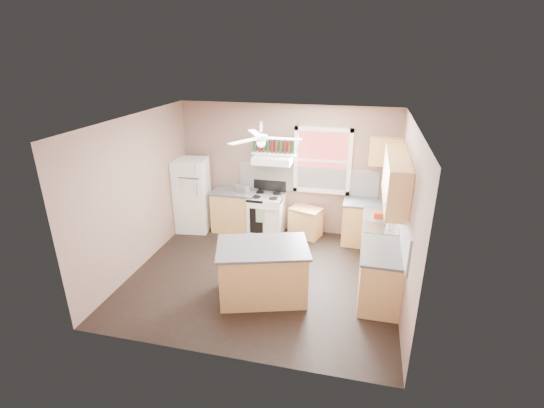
% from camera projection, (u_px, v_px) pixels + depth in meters
% --- Properties ---
extents(floor, '(4.50, 4.50, 0.00)m').
position_uv_depth(floor, '(263.00, 276.00, 6.91)').
color(floor, black).
rests_on(floor, ground).
extents(ceiling, '(4.50, 4.50, 0.00)m').
position_uv_depth(ceiling, '(261.00, 121.00, 5.91)').
color(ceiling, white).
rests_on(ceiling, ground).
extents(wall_back, '(4.50, 0.05, 2.70)m').
position_uv_depth(wall_back, '(286.00, 169.00, 8.24)').
color(wall_back, '#7C5F53').
rests_on(wall_back, ground).
extents(wall_right, '(0.05, 4.00, 2.70)m').
position_uv_depth(wall_right, '(408.00, 217.00, 5.92)').
color(wall_right, '#7C5F53').
rests_on(wall_right, ground).
extents(wall_left, '(0.05, 4.00, 2.70)m').
position_uv_depth(wall_left, '(137.00, 193.00, 6.90)').
color(wall_left, '#7C5F53').
rests_on(wall_left, ground).
extents(backsplash_back, '(2.90, 0.03, 0.55)m').
position_uv_depth(backsplash_back, '(307.00, 180.00, 8.17)').
color(backsplash_back, white).
rests_on(backsplash_back, wall_back).
extents(backsplash_right, '(0.03, 2.60, 0.55)m').
position_uv_depth(backsplash_right, '(402.00, 220.00, 6.27)').
color(backsplash_right, white).
rests_on(backsplash_right, wall_right).
extents(window_view, '(1.00, 0.02, 1.20)m').
position_uv_depth(window_view, '(323.00, 161.00, 7.95)').
color(window_view, maroon).
rests_on(window_view, wall_back).
extents(window_frame, '(1.16, 0.07, 1.36)m').
position_uv_depth(window_frame, '(322.00, 161.00, 7.92)').
color(window_frame, white).
rests_on(window_frame, wall_back).
extents(refrigerator, '(0.75, 0.73, 1.57)m').
position_uv_depth(refrigerator, '(192.00, 195.00, 8.42)').
color(refrigerator, white).
rests_on(refrigerator, floor).
extents(base_cabinet_left, '(0.90, 0.60, 0.86)m').
position_uv_depth(base_cabinet_left, '(235.00, 211.00, 8.52)').
color(base_cabinet_left, tan).
rests_on(base_cabinet_left, floor).
extents(counter_left, '(0.92, 0.62, 0.04)m').
position_uv_depth(counter_left, '(234.00, 192.00, 8.35)').
color(counter_left, '#424244').
rests_on(counter_left, base_cabinet_left).
extents(toaster, '(0.32, 0.25, 0.18)m').
position_uv_depth(toaster, '(243.00, 188.00, 8.24)').
color(toaster, silver).
rests_on(toaster, counter_left).
extents(stove, '(0.71, 0.64, 0.86)m').
position_uv_depth(stove, '(267.00, 215.00, 8.34)').
color(stove, white).
rests_on(stove, floor).
extents(range_hood, '(0.78, 0.50, 0.14)m').
position_uv_depth(range_hood, '(273.00, 160.00, 7.94)').
color(range_hood, white).
rests_on(range_hood, wall_back).
extents(bottle_shelf, '(0.90, 0.26, 0.03)m').
position_uv_depth(bottle_shelf, '(274.00, 153.00, 8.01)').
color(bottle_shelf, white).
rests_on(bottle_shelf, range_hood).
extents(cart, '(0.73, 0.60, 0.63)m').
position_uv_depth(cart, '(306.00, 222.00, 8.27)').
color(cart, tan).
rests_on(cart, floor).
extents(base_cabinet_corner, '(1.00, 0.60, 0.86)m').
position_uv_depth(base_cabinet_corner, '(368.00, 224.00, 7.91)').
color(base_cabinet_corner, tan).
rests_on(base_cabinet_corner, floor).
extents(base_cabinet_right, '(0.60, 2.20, 0.86)m').
position_uv_depth(base_cabinet_right, '(379.00, 259.00, 6.60)').
color(base_cabinet_right, tan).
rests_on(base_cabinet_right, floor).
extents(counter_corner, '(1.02, 0.62, 0.04)m').
position_uv_depth(counter_corner, '(370.00, 203.00, 7.74)').
color(counter_corner, '#424244').
rests_on(counter_corner, base_cabinet_corner).
extents(counter_right, '(0.62, 2.22, 0.04)m').
position_uv_depth(counter_right, '(381.00, 235.00, 6.44)').
color(counter_right, '#424244').
rests_on(counter_right, base_cabinet_right).
extents(sink, '(0.55, 0.45, 0.03)m').
position_uv_depth(sink, '(381.00, 229.00, 6.61)').
color(sink, silver).
rests_on(sink, counter_right).
extents(faucet, '(0.03, 0.03, 0.14)m').
position_uv_depth(faucet, '(391.00, 226.00, 6.55)').
color(faucet, silver).
rests_on(faucet, sink).
extents(upper_cabinet_right, '(0.33, 1.80, 0.76)m').
position_uv_depth(upper_cabinet_right, '(396.00, 179.00, 6.25)').
color(upper_cabinet_right, tan).
rests_on(upper_cabinet_right, wall_right).
extents(upper_cabinet_corner, '(0.60, 0.33, 0.52)m').
position_uv_depth(upper_cabinet_corner, '(386.00, 151.00, 7.44)').
color(upper_cabinet_corner, tan).
rests_on(upper_cabinet_corner, wall_back).
extents(paper_towel, '(0.26, 0.12, 0.12)m').
position_uv_depth(paper_towel, '(389.00, 184.00, 7.68)').
color(paper_towel, white).
rests_on(paper_towel, wall_back).
extents(island, '(1.51, 1.19, 0.86)m').
position_uv_depth(island, '(263.00, 273.00, 6.20)').
color(island, tan).
rests_on(island, floor).
extents(island_top, '(1.61, 1.29, 0.04)m').
position_uv_depth(island_top, '(263.00, 247.00, 6.03)').
color(island_top, '#424244').
rests_on(island_top, island).
extents(ceiling_fan_hub, '(0.20, 0.20, 0.08)m').
position_uv_depth(ceiling_fan_hub, '(261.00, 138.00, 6.00)').
color(ceiling_fan_hub, white).
rests_on(ceiling_fan_hub, ceiling).
extents(soap_bottle, '(0.14, 0.14, 0.26)m').
position_uv_depth(soap_bottle, '(390.00, 223.00, 6.52)').
color(soap_bottle, silver).
rests_on(soap_bottle, counter_right).
extents(red_caddy, '(0.20, 0.15, 0.10)m').
position_uv_depth(red_caddy, '(378.00, 215.00, 7.03)').
color(red_caddy, '#BD3410').
rests_on(red_caddy, counter_right).
extents(wine_bottles, '(0.86, 0.06, 0.31)m').
position_uv_depth(wine_bottles, '(274.00, 146.00, 7.95)').
color(wine_bottles, '#143819').
rests_on(wine_bottles, bottle_shelf).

